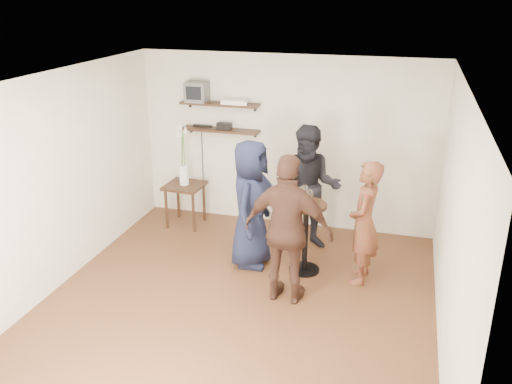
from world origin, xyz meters
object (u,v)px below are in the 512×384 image
at_px(side_table, 185,191).
at_px(person_brown, 288,230).
at_px(radio, 224,126).
at_px(person_navy, 251,204).
at_px(drinks_table, 306,228).
at_px(person_plaid, 364,223).
at_px(person_dark, 310,188).
at_px(dvd_deck, 236,102).
at_px(crt_monitor, 197,91).

xyz_separation_m(side_table, person_brown, (2.00, -1.68, 0.34)).
relative_size(radio, person_navy, 0.13).
distance_m(drinks_table, person_plaid, 0.75).
distance_m(person_plaid, person_dark, 1.12).
xyz_separation_m(side_table, person_navy, (1.33, -0.93, 0.30)).
bearing_deg(dvd_deck, person_brown, -58.26).
height_order(radio, person_plaid, person_plaid).
distance_m(crt_monitor, dvd_deck, 0.62).
bearing_deg(person_plaid, side_table, -106.34).
bearing_deg(person_dark, person_brown, -96.23).
height_order(crt_monitor, drinks_table, crt_monitor).
distance_m(side_table, person_dark, 2.01).
height_order(person_dark, person_brown, person_brown).
distance_m(side_table, drinks_table, 2.27).
height_order(radio, drinks_table, radio).
relative_size(crt_monitor, person_brown, 0.18).
xyz_separation_m(person_plaid, person_dark, (-0.82, 0.77, 0.10)).
xyz_separation_m(side_table, person_plaid, (2.79, -0.99, 0.23)).
xyz_separation_m(dvd_deck, person_dark, (1.26, -0.61, -1.01)).
xyz_separation_m(drinks_table, person_plaid, (0.73, -0.04, 0.18)).
bearing_deg(person_dark, dvd_deck, 146.88).
bearing_deg(crt_monitor, drinks_table, -34.41).
bearing_deg(person_brown, drinks_table, -90.00).
xyz_separation_m(crt_monitor, person_plaid, (2.68, -1.38, -1.23)).
height_order(dvd_deck, person_plaid, dvd_deck).
bearing_deg(crt_monitor, dvd_deck, 0.00).
bearing_deg(crt_monitor, radio, 0.00).
height_order(side_table, drinks_table, drinks_table).
height_order(crt_monitor, person_brown, crt_monitor).
xyz_separation_m(crt_monitor, person_navy, (1.23, -1.32, -1.16)).
relative_size(dvd_deck, drinks_table, 0.42).
bearing_deg(side_table, person_navy, -34.95).
height_order(drinks_table, person_navy, person_navy).
relative_size(dvd_deck, person_brown, 0.22).
bearing_deg(person_brown, crt_monitor, -42.21).
xyz_separation_m(dvd_deck, person_navy, (0.62, -1.32, -1.04)).
bearing_deg(person_brown, side_table, -34.63).
height_order(person_dark, person_navy, person_dark).
relative_size(person_navy, person_brown, 0.95).
bearing_deg(drinks_table, side_table, 155.31).
relative_size(person_plaid, person_navy, 0.92).
relative_size(dvd_deck, radio, 1.82).
bearing_deg(side_table, dvd_deck, 28.51).
relative_size(drinks_table, person_brown, 0.53).
height_order(side_table, person_navy, person_navy).
bearing_deg(crt_monitor, person_navy, -47.19).
bearing_deg(drinks_table, person_plaid, -3.16).
relative_size(radio, person_dark, 0.12).
distance_m(crt_monitor, side_table, 1.52).
height_order(side_table, person_brown, person_brown).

